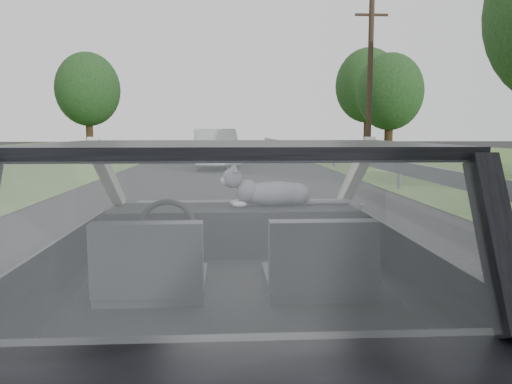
{
  "coord_description": "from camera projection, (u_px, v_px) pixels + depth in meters",
  "views": [
    {
      "loc": [
        -0.04,
        -2.61,
        1.5
      ],
      "look_at": [
        0.14,
        0.51,
        1.11
      ],
      "focal_mm": 35.0,
      "sensor_mm": 36.0,
      "label": 1
    }
  ],
  "objects": [
    {
      "name": "passenger_seat",
      "position": [
        319.0,
        260.0,
        2.4
      ],
      "size": [
        0.5,
        0.72,
        0.42
      ],
      "primitive_type": "cube",
      "color": "black",
      "rests_on": "subject_car"
    },
    {
      "name": "tree_6",
      "position": [
        88.0,
        104.0,
        35.28
      ],
      "size": [
        5.75,
        5.75,
        6.8
      ],
      "primitive_type": null,
      "rotation": [
        0.0,
        0.0,
        -0.35
      ],
      "color": "black",
      "rests_on": "ground"
    },
    {
      "name": "steering_wheel",
      "position": [
        167.0,
        228.0,
        2.97
      ],
      "size": [
        0.36,
        0.36,
        0.04
      ],
      "primitive_type": "torus",
      "color": "black",
      "rests_on": "dashboard"
    },
    {
      "name": "cat",
      "position": [
        274.0,
        192.0,
        3.32
      ],
      "size": [
        0.65,
        0.29,
        0.28
      ],
      "primitive_type": "ellipsoid",
      "rotation": [
        0.0,
        0.0,
        0.15
      ],
      "color": "gray",
      "rests_on": "dashboard"
    },
    {
      "name": "dashboard",
      "position": [
        233.0,
        229.0,
        3.29
      ],
      "size": [
        1.58,
        0.45,
        0.3
      ],
      "primitive_type": "cube",
      "color": "black",
      "rests_on": "subject_car"
    },
    {
      "name": "driver_seat",
      "position": [
        151.0,
        262.0,
        2.36
      ],
      "size": [
        0.5,
        0.72,
        0.42
      ],
      "primitive_type": "cube",
      "color": "black",
      "rests_on": "subject_car"
    },
    {
      "name": "tree_2",
      "position": [
        389.0,
        107.0,
        28.09
      ],
      "size": [
        4.89,
        4.89,
        5.68
      ],
      "primitive_type": null,
      "rotation": [
        0.0,
        0.0,
        -0.39
      ],
      "color": "black",
      "rests_on": "ground"
    },
    {
      "name": "guardrail",
      "position": [
        396.0,
        167.0,
        12.86
      ],
      "size": [
        0.05,
        90.0,
        0.32
      ],
      "primitive_type": "cube",
      "color": "slate",
      "rests_on": "ground"
    },
    {
      "name": "other_car",
      "position": [
        215.0,
        148.0,
        20.27
      ],
      "size": [
        2.29,
        4.96,
        1.59
      ],
      "primitive_type": "imported",
      "rotation": [
        0.0,
        0.0,
        0.08
      ],
      "color": "#B5B7BB",
      "rests_on": "ground"
    },
    {
      "name": "utility_pole",
      "position": [
        370.0,
        83.0,
        21.58
      ],
      "size": [
        0.28,
        0.28,
        7.13
      ],
      "primitive_type": "cylinder",
      "rotation": [
        0.0,
        0.0,
        -0.22
      ],
      "color": "#4E3C2D",
      "rests_on": "ground"
    },
    {
      "name": "tree_3",
      "position": [
        368.0,
        100.0,
        40.96
      ],
      "size": [
        6.72,
        6.72,
        8.01
      ],
      "primitive_type": null,
      "rotation": [
        0.0,
        0.0,
        0.33
      ],
      "color": "black",
      "rests_on": "ground"
    },
    {
      "name": "subject_car",
      "position": [
        235.0,
        275.0,
        2.68
      ],
      "size": [
        1.8,
        4.0,
        1.45
      ],
      "primitive_type": "cube",
      "color": "black",
      "rests_on": "ground"
    },
    {
      "name": "highway_sign",
      "position": [
        368.0,
        137.0,
        26.38
      ],
      "size": [
        0.29,
        0.95,
        2.37
      ],
      "primitive_type": "cube",
      "rotation": [
        0.0,
        0.0,
        -0.21
      ],
      "color": "#105D1F",
      "rests_on": "ground"
    }
  ]
}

